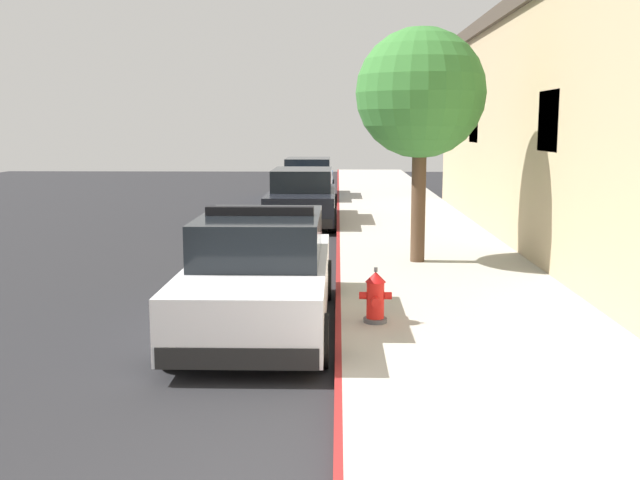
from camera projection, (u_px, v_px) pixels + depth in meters
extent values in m
cube|color=#232326|center=(142.00, 265.00, 15.37)|extent=(32.33, 60.00, 0.20)
cube|color=#ADA89E|center=(431.00, 259.00, 15.20)|extent=(3.75, 60.00, 0.13)
cube|color=maroon|center=(338.00, 258.00, 15.25)|extent=(0.08, 60.00, 0.13)
cube|color=black|center=(549.00, 121.00, 13.37)|extent=(0.06, 1.30, 1.10)
cube|color=black|center=(475.00, 123.00, 20.68)|extent=(0.06, 1.30, 1.10)
cube|color=white|center=(260.00, 286.00, 10.20)|extent=(1.84, 4.80, 0.76)
cube|color=black|center=(261.00, 236.00, 10.24)|extent=(1.64, 2.50, 0.60)
cube|color=black|center=(238.00, 357.00, 7.92)|extent=(1.76, 0.16, 0.24)
cube|color=black|center=(275.00, 272.00, 12.55)|extent=(1.76, 0.16, 0.24)
cylinder|color=black|center=(218.00, 279.00, 11.94)|extent=(0.22, 0.64, 0.64)
cylinder|color=black|center=(325.00, 280.00, 11.89)|extent=(0.22, 0.64, 0.64)
cylinder|color=black|center=(171.00, 339.00, 8.58)|extent=(0.22, 0.64, 0.64)
cylinder|color=black|center=(319.00, 341.00, 8.54)|extent=(0.22, 0.64, 0.64)
cube|color=black|center=(260.00, 211.00, 10.14)|extent=(1.48, 0.20, 0.12)
cube|color=red|center=(235.00, 211.00, 10.14)|extent=(0.44, 0.18, 0.11)
cube|color=#1E33E0|center=(285.00, 211.00, 10.13)|extent=(0.44, 0.18, 0.11)
cube|color=black|center=(302.00, 204.00, 20.95)|extent=(1.84, 4.80, 0.76)
cube|color=black|center=(302.00, 179.00, 21.00)|extent=(1.64, 2.50, 0.60)
cube|color=black|center=(298.00, 224.00, 18.68)|extent=(1.76, 0.16, 0.24)
cube|color=black|center=(306.00, 204.00, 23.31)|extent=(1.76, 0.16, 0.24)
cylinder|color=black|center=(277.00, 206.00, 22.69)|extent=(0.22, 0.64, 0.64)
cylinder|color=black|center=(333.00, 206.00, 22.65)|extent=(0.22, 0.64, 0.64)
cylinder|color=black|center=(266.00, 220.00, 19.34)|extent=(0.22, 0.64, 0.64)
cylinder|color=black|center=(332.00, 221.00, 19.29)|extent=(0.22, 0.64, 0.64)
cube|color=navy|center=(308.00, 184.00, 27.97)|extent=(1.84, 4.80, 0.76)
cube|color=black|center=(308.00, 166.00, 28.02)|extent=(1.64, 2.50, 0.60)
cube|color=black|center=(305.00, 197.00, 25.70)|extent=(1.76, 0.16, 0.24)
cube|color=black|center=(310.00, 186.00, 30.33)|extent=(1.76, 0.16, 0.24)
cylinder|color=black|center=(288.00, 187.00, 29.71)|extent=(0.22, 0.64, 0.64)
cylinder|color=black|center=(331.00, 187.00, 29.67)|extent=(0.22, 0.64, 0.64)
cylinder|color=black|center=(282.00, 195.00, 26.36)|extent=(0.22, 0.64, 0.64)
cylinder|color=black|center=(330.00, 195.00, 26.31)|extent=(0.22, 0.64, 0.64)
cylinder|color=#4C4C51|center=(375.00, 320.00, 10.05)|extent=(0.32, 0.32, 0.06)
cylinder|color=red|center=(375.00, 300.00, 10.01)|extent=(0.24, 0.24, 0.50)
cone|color=red|center=(376.00, 277.00, 9.96)|extent=(0.28, 0.28, 0.14)
cylinder|color=#4C4C51|center=(376.00, 270.00, 9.94)|extent=(0.05, 0.05, 0.06)
cylinder|color=red|center=(363.00, 296.00, 10.00)|extent=(0.10, 0.10, 0.10)
cylinder|color=red|center=(388.00, 296.00, 9.99)|extent=(0.10, 0.10, 0.10)
cylinder|color=red|center=(376.00, 302.00, 9.83)|extent=(0.13, 0.12, 0.13)
cylinder|color=brown|center=(418.00, 201.00, 14.39)|extent=(0.28, 0.28, 2.39)
sphere|color=#387A33|center=(421.00, 93.00, 14.07)|extent=(2.48, 2.48, 2.48)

